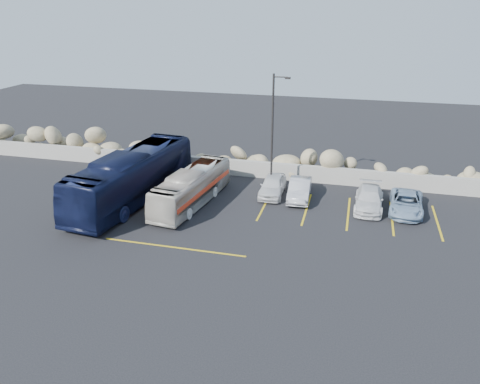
% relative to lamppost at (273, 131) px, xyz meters
% --- Properties ---
extents(ground, '(90.00, 90.00, 0.00)m').
position_rel_lamppost_xyz_m(ground, '(-2.56, -9.50, -4.30)').
color(ground, black).
rests_on(ground, ground).
extents(seawall, '(60.00, 0.40, 1.20)m').
position_rel_lamppost_xyz_m(seawall, '(-2.56, 2.50, -3.70)').
color(seawall, gray).
rests_on(seawall, ground).
extents(riprap_pile, '(54.00, 2.80, 2.60)m').
position_rel_lamppost_xyz_m(riprap_pile, '(-2.56, 3.70, -3.00)').
color(riprap_pile, '#8E7F5D').
rests_on(riprap_pile, ground).
extents(parking_lines, '(18.16, 9.36, 0.01)m').
position_rel_lamppost_xyz_m(parking_lines, '(2.09, -3.93, -4.29)').
color(parking_lines, gold).
rests_on(parking_lines, ground).
extents(lamppost, '(1.14, 0.18, 8.00)m').
position_rel_lamppost_xyz_m(lamppost, '(0.00, 0.00, 0.00)').
color(lamppost, '#282523').
rests_on(lamppost, ground).
extents(vintage_bus, '(2.92, 8.42, 2.30)m').
position_rel_lamppost_xyz_m(vintage_bus, '(-4.57, -3.52, -3.15)').
color(vintage_bus, beige).
rests_on(vintage_bus, ground).
extents(tour_coach, '(3.98, 12.06, 3.30)m').
position_rel_lamppost_xyz_m(tour_coach, '(-8.52, -3.88, -2.65)').
color(tour_coach, black).
rests_on(tour_coach, ground).
extents(car_a, '(1.61, 3.87, 1.31)m').
position_rel_lamppost_xyz_m(car_a, '(0.19, -0.66, -3.64)').
color(car_a, silver).
rests_on(car_a, ground).
extents(car_b, '(1.57, 4.01, 1.30)m').
position_rel_lamppost_xyz_m(car_b, '(2.05, -0.85, -3.65)').
color(car_b, '#B1B1B6').
rests_on(car_b, ground).
extents(car_c, '(1.87, 4.30, 1.23)m').
position_rel_lamppost_xyz_m(car_c, '(6.53, -1.37, -3.68)').
color(car_c, silver).
rests_on(car_c, ground).
extents(car_d, '(2.27, 4.40, 1.19)m').
position_rel_lamppost_xyz_m(car_d, '(8.78, -1.40, -3.70)').
color(car_d, '#7D97B2').
rests_on(car_d, ground).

